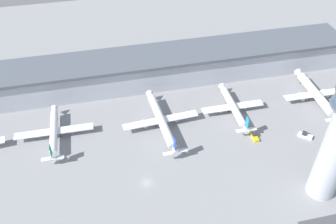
# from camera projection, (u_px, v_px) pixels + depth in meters

# --- Properties ---
(ground_plane) EXTENTS (1000.00, 1000.00, 0.00)m
(ground_plane) POSITION_uv_depth(u_px,v_px,m) (147.00, 183.00, 155.67)
(ground_plane) COLOR gray
(terminal_building) EXTENTS (253.09, 25.00, 16.96)m
(terminal_building) POSITION_uv_depth(u_px,v_px,m) (123.00, 72.00, 201.71)
(terminal_building) COLOR #A3A8B2
(terminal_building) RESTS_ON ground
(airplane_gate_bravo) EXTENTS (36.12, 35.72, 11.28)m
(airplane_gate_bravo) POSITION_uv_depth(u_px,v_px,m) (54.00, 132.00, 173.22)
(airplane_gate_bravo) COLOR silver
(airplane_gate_bravo) RESTS_ON ground
(airplane_gate_charlie) EXTENTS (37.18, 45.39, 12.53)m
(airplane_gate_charlie) POSITION_uv_depth(u_px,v_px,m) (161.00, 121.00, 178.60)
(airplane_gate_charlie) COLOR silver
(airplane_gate_charlie) RESTS_ON ground
(airplane_gate_delta) EXTENTS (31.61, 36.23, 11.33)m
(airplane_gate_delta) POSITION_uv_depth(u_px,v_px,m) (233.00, 107.00, 186.79)
(airplane_gate_delta) COLOR white
(airplane_gate_delta) RESTS_ON ground
(airplane_gate_echo) EXTENTS (33.35, 41.82, 13.52)m
(airplane_gate_echo) POSITION_uv_depth(u_px,v_px,m) (316.00, 94.00, 193.88)
(airplane_gate_echo) COLOR white
(airplane_gate_echo) RESTS_ON ground
(service_truck_baggage) EXTENTS (2.35, 6.07, 2.44)m
(service_truck_baggage) POSITION_uv_depth(u_px,v_px,m) (254.00, 137.00, 175.17)
(service_truck_baggage) COLOR black
(service_truck_baggage) RESTS_ON ground
(service_truck_water) EXTENTS (6.47, 6.15, 2.59)m
(service_truck_water) POSITION_uv_depth(u_px,v_px,m) (305.00, 135.00, 175.66)
(service_truck_water) COLOR black
(service_truck_water) RESTS_ON ground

